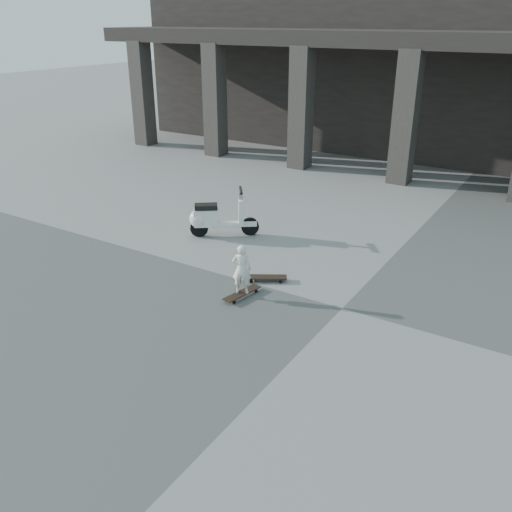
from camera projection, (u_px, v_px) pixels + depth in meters
The scene contains 6 objects.
ground at pixel (342, 308), 9.79m from camera, with size 90.00×90.00×0.00m, color #4D4D4A.
colonnade at pixel (504, 72), 19.25m from camera, with size 28.00×8.82×6.00m.
longboard at pixel (242, 293), 10.18m from camera, with size 0.35×0.87×0.09m.
skateboard_spare at pixel (266, 278), 10.78m from camera, with size 0.82×0.61×0.10m.
child at pixel (242, 269), 9.97m from camera, with size 0.35×0.23×0.97m, color silver.
scooter at pixel (212, 218), 12.85m from camera, with size 1.41×1.12×1.15m.
Camera 1 is at (3.21, -8.10, 4.83)m, focal length 38.00 mm.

